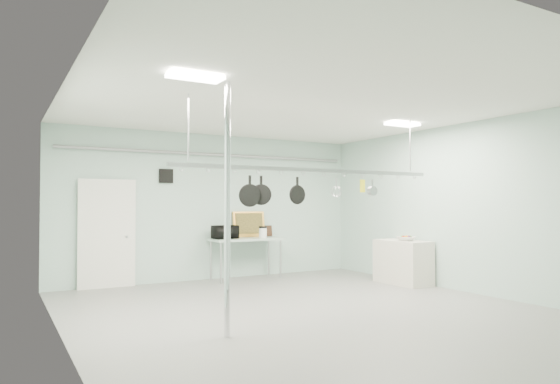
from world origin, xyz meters
TOP-DOWN VIEW (x-y plane):
  - floor at (0.00, 0.00)m, footprint 8.00×8.00m
  - ceiling at (0.00, 0.00)m, footprint 7.00×8.00m
  - back_wall at (0.00, 3.99)m, footprint 7.00×0.02m
  - right_wall at (3.49, 0.00)m, footprint 0.02×8.00m
  - door at (-2.30, 3.94)m, footprint 1.10×0.10m
  - wall_vent at (-1.10, 3.97)m, footprint 0.30×0.04m
  - conduit_pipe at (0.00, 3.90)m, footprint 6.60×0.07m
  - chrome_pole at (-1.70, -0.60)m, footprint 0.08×0.08m
  - prep_table at (0.60, 3.60)m, footprint 1.60×0.70m
  - side_cabinet at (3.15, 1.40)m, footprint 0.60×1.20m
  - pot_rack at (0.20, 0.30)m, footprint 4.80×0.06m
  - light_panel_left at (-2.20, -0.80)m, footprint 0.65×0.30m
  - light_panel_right at (2.40, 0.60)m, footprint 0.65×0.30m
  - microwave at (0.10, 3.61)m, footprint 0.53×0.37m
  - coffee_canister at (0.95, 3.47)m, footprint 0.21×0.21m
  - painting_large at (0.81, 3.90)m, footprint 0.78×0.14m
  - painting_small at (1.25, 3.90)m, footprint 0.31×0.10m
  - fruit_bowl at (3.12, 1.27)m, footprint 0.46×0.46m
  - skillet_left at (-0.94, 0.30)m, footprint 0.34×0.11m
  - skillet_mid at (-0.75, 0.30)m, footprint 0.31×0.19m
  - skillet_right at (-0.11, 0.30)m, footprint 0.30×0.08m
  - whisk at (0.64, 0.30)m, footprint 0.23×0.23m
  - grater at (1.19, 0.30)m, footprint 0.10×0.05m
  - saucepan at (1.41, 0.30)m, footprint 0.16×0.11m
  - fruit_cluster at (3.12, 1.27)m, footprint 0.24×0.24m

SIDE VIEW (x-z plane):
  - floor at x=0.00m, z-range 0.00..0.00m
  - side_cabinet at x=3.15m, z-range 0.00..0.90m
  - prep_table at x=0.60m, z-range 0.38..1.28m
  - fruit_bowl at x=3.12m, z-range 0.90..0.99m
  - fruit_cluster at x=3.12m, z-range 0.94..1.03m
  - coffee_canister at x=0.95m, z-range 0.91..1.12m
  - painting_small at x=1.25m, z-range 0.90..1.16m
  - microwave at x=0.10m, z-range 0.91..1.19m
  - door at x=-2.30m, z-range -0.05..2.15m
  - painting_large at x=0.81m, z-range 0.90..1.49m
  - back_wall at x=0.00m, z-range 0.00..3.20m
  - right_wall at x=3.49m, z-range 0.00..3.20m
  - chrome_pole at x=-1.70m, z-range 0.00..3.20m
  - skillet_left at x=-0.94m, z-range 1.64..2.09m
  - skillet_mid at x=-0.75m, z-range 1.65..2.09m
  - skillet_right at x=-0.11m, z-range 1.67..2.09m
  - whisk at x=0.64m, z-range 1.74..2.09m
  - saucepan at x=1.41m, z-range 1.79..2.09m
  - grater at x=1.19m, z-range 1.85..2.09m
  - pot_rack at x=0.20m, z-range 1.73..2.73m
  - wall_vent at x=-1.10m, z-range 2.10..2.40m
  - conduit_pipe at x=0.00m, z-range 2.71..2.79m
  - light_panel_left at x=-2.20m, z-range 3.14..3.19m
  - light_panel_right at x=2.40m, z-range 3.14..3.19m
  - ceiling at x=0.00m, z-range 3.18..3.20m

